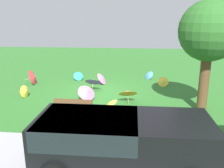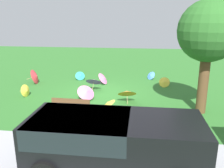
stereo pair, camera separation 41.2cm
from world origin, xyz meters
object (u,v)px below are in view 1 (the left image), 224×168
Objects in this scene: parasol_blue_0 at (149,75)px; parasol_yellow_0 at (163,82)px; van_dark at (117,140)px; parasol_yellow_1 at (26,91)px; parasol_yellow_2 at (110,103)px; parasol_orange_0 at (128,92)px; parasol_teal_0 at (78,76)px; parasol_purple_1 at (93,81)px; parasol_pink_0 at (102,78)px; parasol_pink_1 at (87,92)px; shade_tree at (209,32)px; park_bench at (74,108)px; parasol_red_1 at (34,77)px.

parasol_blue_0 is 1.90m from parasol_yellow_0.
parasol_yellow_1 is (5.21, -5.60, -0.57)m from van_dark.
parasol_orange_0 is at bearing -118.25° from parasol_yellow_2.
parasol_yellow_0 is 0.92× the size of parasol_teal_0.
parasol_yellow_0 is 0.74× the size of parasol_purple_1.
parasol_pink_1 is (0.37, 3.08, 0.07)m from parasol_pink_0.
shade_tree is at bearing 144.87° from parasol_teal_0.
parasol_yellow_0 is (-3.73, 0.17, -0.07)m from parasol_pink_0.
parasol_yellow_2 is (-4.59, 1.52, 0.08)m from parasol_yellow_1.
parasol_pink_1 reaches higher than parasol_teal_0.
park_bench is at bearing 46.57° from parasol_orange_0.
parasol_yellow_1 is 4.20m from parasol_teal_0.
park_bench is 4.03m from parasol_purple_1.
parasol_purple_1 is 1.25× the size of parasol_teal_0.
parasol_red_1 is (7.21, 2.03, 0.20)m from parasol_blue_0.
park_bench is at bearing 85.36° from parasol_pink_0.
van_dark is 6.58× the size of parasol_yellow_1.
parasol_red_1 is at bearing -20.80° from shade_tree.
shade_tree is at bearing 110.21° from parasol_blue_0.
van_dark is 3.89× the size of parasol_pink_1.
parasol_orange_0 is at bearing 131.18° from parasol_teal_0.
shade_tree reaches higher than parasol_teal_0.
van_dark is at bearing 100.36° from parasol_pink_0.
parasol_orange_0 is at bearing -133.43° from park_bench.
shade_tree is at bearing 159.20° from parasol_red_1.
van_dark is at bearing 82.16° from parasol_blue_0.
parasol_pink_0 is 1.87m from parasol_teal_0.
park_bench is at bearing 14.39° from shade_tree.
parasol_red_1 reaches higher than parasol_pink_0.
parasol_teal_0 is at bearing -23.68° from parasol_pink_0.
parasol_yellow_1 is at bearing -6.59° from shade_tree.
shade_tree is 7.11m from parasol_pink_0.
parasol_blue_0 is 4.42m from parasol_purple_1.
parasol_pink_1 is at bearing -91.70° from park_bench.
parasol_red_1 is at bearing -76.43° from parasol_yellow_1.
parasol_pink_0 is 0.76× the size of parasol_pink_1.
parasol_blue_0 is at bearing -145.43° from parasol_yellow_1.
parasol_teal_0 is (-1.92, -3.73, -0.03)m from parasol_yellow_1.
parasol_yellow_0 is at bearing 177.40° from parasol_pink_0.
parasol_yellow_1 is at bearing 39.32° from parasol_pink_0.
parasol_purple_1 is (-0.09, -4.03, 0.09)m from park_bench.
parasol_orange_0 is at bearing 118.27° from parasol_pink_0.
parasol_purple_1 reaches higher than parasol_pink_1.
park_bench reaches higher than parasol_pink_1.
parasol_blue_0 is 1.04× the size of parasol_yellow_1.
shade_tree is 6.57× the size of parasol_yellow_2.
parasol_red_1 is (5.81, -8.11, -0.44)m from van_dark.
parasol_purple_1 is (5.35, -2.63, -2.92)m from shade_tree.
van_dark reaches higher than parasol_teal_0.
parasol_yellow_2 is at bearing 7.31° from shade_tree.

